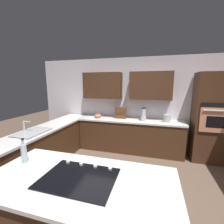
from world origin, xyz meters
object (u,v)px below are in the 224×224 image
Objects in this scene: kettle at (167,118)px; wall_oven at (211,118)px; cooktop at (79,178)px; mixing_bowl at (98,116)px; spice_rack at (120,113)px; oil_bottle at (24,153)px; blender at (143,115)px; sink_unit at (32,132)px.

wall_oven is at bearing -179.27° from kettle.
wall_oven is 2.81× the size of cooktop.
cooktop is 3.89× the size of mixing_bowl.
oil_bottle is at bearing 77.62° from spice_rack.
spice_rack is at bearing -2.14° from wall_oven.
wall_oven reaches higher than blender.
wall_oven is 1.60m from blender.
wall_oven is at bearing -126.26° from cooktop.
spice_rack is 1.02× the size of oil_bottle.
oil_bottle is at bearing 55.06° from kettle.
wall_oven reaches higher than sink_unit.
sink_unit is 0.92× the size of cooktop.
blender is 1.30m from mixing_bowl.
wall_oven reaches higher than spice_rack.
oil_bottle is (1.85, 2.65, 0.03)m from kettle.
cooktop is 2.36× the size of spice_rack.
mixing_bowl is 2.66m from oil_bottle.
mixing_bowl is 0.67m from spice_rack.
cooktop is 2.41× the size of oil_bottle.
blender reaches higher than oil_bottle.
blender is at bearing -99.03° from cooktop.
oil_bottle is (0.81, -0.11, 0.12)m from cooktop.
oil_bottle is at bearing -7.97° from cooktop.
wall_oven is 10.94× the size of mixing_bowl.
blender reaches higher than spice_rack.
kettle is (-2.68, -1.66, 0.08)m from sink_unit.
spice_rack is at bearing -8.46° from blender.
sink_unit is 2.27m from spice_rack.
kettle is at bearing 0.73° from wall_oven.
kettle is at bearing -124.94° from oil_bottle.
spice_rack reaches higher than mixing_bowl.
blender is 0.66m from spice_rack.
blender reaches higher than cooktop.
wall_oven is 2.90m from mixing_bowl.
wall_oven is at bearing -179.55° from blender.
wall_oven is 6.64× the size of spice_rack.
wall_oven is at bearing -179.75° from mixing_bowl.
spice_rack is 1.26m from kettle.
mixing_bowl is 1.00× the size of kettle.
cooktop is at bearing 80.97° from blender.
spice_rack is (-0.65, -0.10, 0.11)m from mixing_bowl.
oil_bottle is (0.60, 2.75, -0.03)m from spice_rack.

